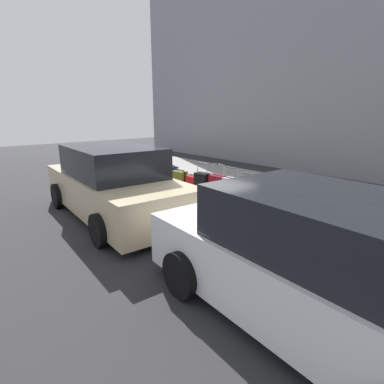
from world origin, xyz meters
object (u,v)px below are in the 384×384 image
Objects in this scene: fire_hydrant at (158,172)px; suitcase_red_2 at (303,216)px; suitcase_maroon_7 at (218,189)px; suitcase_silver_6 at (231,193)px; bollard_post at (144,171)px; suitcase_red_9 at (193,186)px; suitcase_navy_11 at (171,177)px; suitcase_black_8 at (202,186)px; suitcase_black_1 at (327,219)px; suitcase_olive_10 at (180,181)px; parked_car_beige_1 at (114,184)px; parked_car_white_0 at (315,264)px; suitcase_teal_5 at (247,197)px; suitcase_olive_3 at (282,212)px; suitcase_maroon_0 at (351,227)px; suitcase_navy_4 at (264,205)px.

suitcase_red_2 is at bearing -179.57° from fire_hydrant.
suitcase_silver_6 is at bearing 174.25° from suitcase_maroon_7.
bollard_post is at bearing 1.90° from suitcase_red_2.
suitcase_maroon_7 is 1.71× the size of suitcase_red_9.
suitcase_navy_11 is (2.01, 0.00, -0.01)m from suitcase_maroon_7.
suitcase_black_8 is 2.17m from fire_hydrant.
suitcase_black_1 is 6.14m from bollard_post.
suitcase_navy_11 is 1.28m from bollard_post.
parked_car_beige_1 is at bearing 98.02° from suitcase_olive_10.
parked_car_white_0 is at bearing 180.00° from parked_car_beige_1.
suitcase_teal_5 is (1.88, 0.06, 0.03)m from suitcase_black_1.
suitcase_olive_3 is (0.91, 0.09, -0.07)m from suitcase_black_1.
suitcase_navy_4 is (1.87, -0.00, -0.04)m from suitcase_maroon_0.
suitcase_olive_3 reaches higher than suitcase_maroon_0.
suitcase_navy_4 is 1.48m from suitcase_maroon_7.
suitcase_maroon_0 is 0.80× the size of suitcase_teal_5.
suitcase_olive_10 is (0.50, 0.09, 0.04)m from suitcase_red_9.
parked_car_beige_1 reaches higher than parked_car_white_0.
suitcase_teal_5 is 0.91× the size of suitcase_maroon_7.
suitcase_black_1 is 5.54m from fire_hydrant.
fire_hydrant is (3.19, -0.01, 0.04)m from suitcase_silver_6.
suitcase_olive_10 is (1.49, 0.07, -0.05)m from suitcase_maroon_7.
parked_car_white_0 is (-2.85, 2.28, 0.25)m from suitcase_teal_5.
suitcase_silver_6 is at bearing 177.54° from suitcase_red_9.
fire_hydrant is at bearing 3.34° from suitcase_navy_11.
suitcase_red_9 is at bearing -25.61° from parked_car_white_0.
suitcase_red_2 is at bearing -3.11° from suitcase_maroon_0.
bollard_post is at bearing 3.33° from suitcase_maroon_7.
suitcase_maroon_7 is at bearing 0.58° from suitcase_black_1.
suitcase_silver_6 reaches higher than suitcase_olive_10.
parked_car_beige_1 is (4.52, 2.25, 0.29)m from suitcase_maroon_0.
suitcase_olive_3 is at bearing -144.31° from parked_car_beige_1.
suitcase_teal_5 is 1.49m from suitcase_black_8.
parked_car_white_0 reaches higher than suitcase_black_8.
suitcase_red_2 is 0.44m from suitcase_olive_3.
fire_hydrant is 0.18× the size of parked_car_white_0.
suitcase_black_8 is at bearing 0.59° from suitcase_maroon_0.
suitcase_maroon_7 is (1.96, -0.06, 0.10)m from suitcase_olive_3.
fire_hydrant reaches higher than suitcase_navy_11.
suitcase_silver_6 is 1.02m from suitcase_black_8.
suitcase_teal_5 is (0.49, -0.03, 0.06)m from suitcase_navy_4.
suitcase_silver_6 is 1.70× the size of suitcase_red_9.
suitcase_maroon_0 is 1.39m from suitcase_olive_3.
suitcase_black_8 is at bearing 178.90° from suitcase_olive_10.
fire_hydrant reaches higher than suitcase_olive_10.
suitcase_red_9 is (3.38, -0.01, 0.00)m from suitcase_red_2.
suitcase_maroon_7 reaches higher than suitcase_navy_11.
suitcase_navy_4 is 0.80× the size of suitcase_maroon_7.
suitcase_black_1 reaches higher than bollard_post.
suitcase_red_2 is 0.81× the size of suitcase_black_8.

